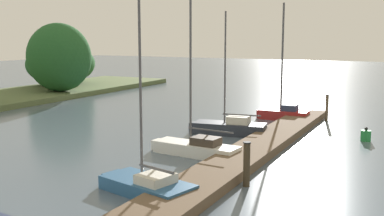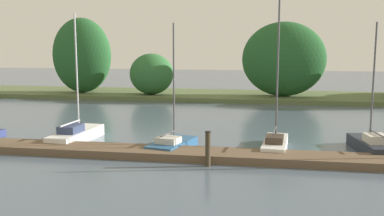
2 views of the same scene
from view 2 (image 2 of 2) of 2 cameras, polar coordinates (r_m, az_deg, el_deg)
name	(u,v)px [view 2 (image 2 of 2)]	position (r m, az deg, el deg)	size (l,w,h in m)	color
dock_pier	(211,155)	(19.24, 2.46, -6.22)	(29.43, 1.80, 0.35)	brown
far_shore	(279,72)	(40.21, 11.42, 4.72)	(56.55, 9.32, 7.57)	#56663D
sailboat_1	(77,134)	(23.43, -14.92, -3.31)	(1.50, 4.48, 6.62)	white
sailboat_2	(173,143)	(20.88, -2.55, -4.68)	(2.06, 3.49, 6.03)	#285684
sailboat_3	(275,142)	(21.12, 10.95, -4.40)	(1.36, 3.98, 8.36)	white
sailboat_4	(371,144)	(22.01, 22.56, -4.44)	(1.72, 3.91, 6.05)	#232833
mooring_piling_1	(208,149)	(17.95, 2.12, -5.39)	(0.26, 0.26, 1.49)	#3D3323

